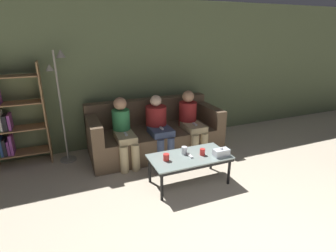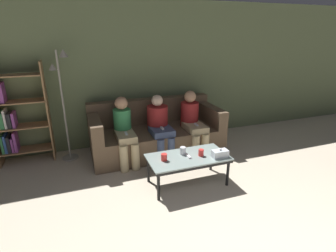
% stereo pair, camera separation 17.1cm
% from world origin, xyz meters
% --- Properties ---
extents(wall_back, '(12.00, 0.06, 2.60)m').
position_xyz_m(wall_back, '(0.00, 4.17, 1.30)').
color(wall_back, '#60704C').
rests_on(wall_back, ground_plane).
extents(couch, '(2.28, 0.99, 0.89)m').
position_xyz_m(couch, '(0.00, 3.61, 0.32)').
color(couch, brown).
rests_on(couch, ground_plane).
extents(coffee_table, '(1.12, 0.57, 0.43)m').
position_xyz_m(coffee_table, '(0.08, 2.38, 0.38)').
color(coffee_table, '#8C9E99').
rests_on(coffee_table, ground_plane).
extents(cup_near_left, '(0.07, 0.07, 0.09)m').
position_xyz_m(cup_near_left, '(0.26, 2.34, 0.47)').
color(cup_near_left, red).
rests_on(cup_near_left, coffee_table).
extents(cup_near_right, '(0.08, 0.08, 0.10)m').
position_xyz_m(cup_near_right, '(-0.27, 2.38, 0.47)').
color(cup_near_right, red).
rests_on(cup_near_right, coffee_table).
extents(cup_far_center, '(0.08, 0.08, 0.11)m').
position_xyz_m(cup_far_center, '(0.04, 2.47, 0.48)').
color(cup_far_center, silver).
rests_on(cup_far_center, coffee_table).
extents(tissue_box, '(0.22, 0.12, 0.13)m').
position_xyz_m(tissue_box, '(0.49, 2.22, 0.48)').
color(tissue_box, silver).
rests_on(tissue_box, coffee_table).
extents(game_remote, '(0.04, 0.15, 0.02)m').
position_xyz_m(game_remote, '(0.08, 2.38, 0.44)').
color(game_remote, white).
rests_on(game_remote, coffee_table).
extents(bookshelf, '(0.83, 0.32, 1.64)m').
position_xyz_m(bookshelf, '(-2.25, 3.94, 0.79)').
color(bookshelf, '#9E754C').
rests_on(bookshelf, ground_plane).
extents(standing_lamp, '(0.31, 0.26, 1.81)m').
position_xyz_m(standing_lamp, '(-1.47, 3.80, 1.11)').
color(standing_lamp, gray).
rests_on(standing_lamp, ground_plane).
extents(seated_person_left_end, '(0.31, 0.68, 1.08)m').
position_xyz_m(seated_person_left_end, '(-0.61, 3.36, 0.57)').
color(seated_person_left_end, tan).
rests_on(seated_person_left_end, ground_plane).
extents(seated_person_mid_left, '(0.36, 0.67, 1.06)m').
position_xyz_m(seated_person_mid_left, '(0.00, 3.39, 0.58)').
color(seated_person_mid_left, '#47567A').
rests_on(seated_person_mid_left, ground_plane).
extents(seated_person_mid_right, '(0.32, 0.69, 1.09)m').
position_xyz_m(seated_person_mid_right, '(0.61, 3.37, 0.58)').
color(seated_person_mid_right, tan).
rests_on(seated_person_mid_right, ground_plane).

